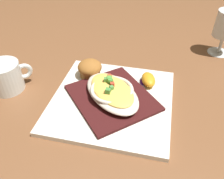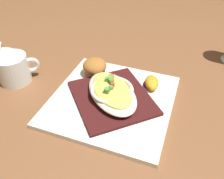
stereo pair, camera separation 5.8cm
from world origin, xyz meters
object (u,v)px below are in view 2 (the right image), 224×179
(creamer_cup_2, at_px, (4,54))
(muffin, at_px, (95,67))
(square_plate, at_px, (112,100))
(gratin_dish, at_px, (112,91))
(orange_garnish, at_px, (152,83))
(coffee_mug, at_px, (14,70))

(creamer_cup_2, bearing_deg, muffin, 88.02)
(square_plate, bearing_deg, creamer_cup_2, -103.90)
(gratin_dish, distance_m, orange_garnish, 0.12)
(coffee_mug, relative_size, creamer_cup_2, 4.35)
(coffee_mug, bearing_deg, orange_garnish, 100.75)
(square_plate, height_order, orange_garnish, orange_garnish)
(orange_garnish, bearing_deg, coffee_mug, -79.25)
(square_plate, distance_m, muffin, 0.12)
(creamer_cup_2, bearing_deg, coffee_mug, 49.74)
(gratin_dish, bearing_deg, orange_garnish, 132.54)
(square_plate, xyz_separation_m, muffin, (-0.09, -0.08, 0.03))
(square_plate, relative_size, orange_garnish, 4.19)
(muffin, bearing_deg, square_plate, 42.03)
(gratin_dish, relative_size, orange_garnish, 2.85)
(square_plate, height_order, coffee_mug, coffee_mug)
(square_plate, distance_m, creamer_cup_2, 0.40)
(orange_garnish, xyz_separation_m, creamer_cup_2, (-0.02, -0.48, -0.01))
(muffin, xyz_separation_m, coffee_mug, (0.08, -0.21, -0.00))
(gratin_dish, distance_m, creamer_cup_2, 0.41)
(muffin, relative_size, coffee_mug, 0.64)
(square_plate, bearing_deg, orange_garnish, 132.62)
(orange_garnish, xyz_separation_m, coffee_mug, (0.07, -0.37, 0.01))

